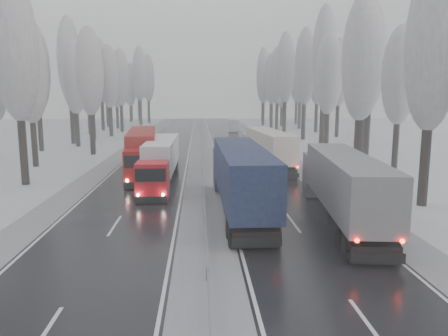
{
  "coord_description": "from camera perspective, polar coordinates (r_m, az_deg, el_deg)",
  "views": [
    {
      "loc": [
        -0.27,
        -12.85,
        7.52
      ],
      "look_at": [
        1.53,
        18.92,
        2.2
      ],
      "focal_mm": 35.0,
      "sensor_mm": 36.0,
      "label": 1
    }
  ],
  "objects": [
    {
      "name": "tree_35",
      "position": [
        116.02,
        9.5,
        11.46
      ],
      "size": [
        3.6,
        3.6,
        18.25
      ],
      "color": "black",
      "rests_on": "ground"
    },
    {
      "name": "tree_78",
      "position": [
        129.42,
        -11.15,
        11.56
      ],
      "size": [
        3.6,
        3.6,
        19.55
      ],
      "color": "black",
      "rests_on": "ground"
    },
    {
      "name": "truck_cream_box",
      "position": [
        45.78,
        5.59,
        2.89
      ],
      "size": [
        3.71,
        15.46,
        3.93
      ],
      "rotation": [
        0.0,
        0.0,
        0.09
      ],
      "color": "#A39B90",
      "rests_on": "ground"
    },
    {
      "name": "truck_blue_box",
      "position": [
        28.12,
        2.06,
        -0.74
      ],
      "size": [
        2.95,
        16.95,
        4.33
      ],
      "rotation": [
        0.0,
        0.0,
        0.02
      ],
      "color": "#1B2345",
      "rests_on": "ground"
    },
    {
      "name": "carriageway_left",
      "position": [
        43.78,
        -9.72,
        -0.52
      ],
      "size": [
        7.5,
        200.0,
        0.03
      ],
      "primitive_type": "cube",
      "color": "black",
      "rests_on": "ground"
    },
    {
      "name": "tree_71",
      "position": [
        98.4,
        -15.81,
        12.11
      ],
      "size": [
        3.6,
        3.6,
        19.61
      ],
      "color": "black",
      "rests_on": "ground"
    },
    {
      "name": "tree_31",
      "position": [
        101.24,
        9.96,
        11.87
      ],
      "size": [
        3.6,
        3.6,
        18.58
      ],
      "color": "black",
      "rests_on": "ground"
    },
    {
      "name": "truck_grey_tarp",
      "position": [
        27.03,
        15.08,
        -1.74
      ],
      "size": [
        4.17,
        16.23,
        4.13
      ],
      "rotation": [
        0.0,
        0.0,
        -0.1
      ],
      "color": "#4E4D53",
      "rests_on": "ground"
    },
    {
      "name": "tree_18",
      "position": [
        42.65,
        17.53,
        13.34
      ],
      "size": [
        3.6,
        3.6,
        16.58
      ],
      "color": "black",
      "rests_on": "ground"
    },
    {
      "name": "tree_20",
      "position": [
        51.4,
        17.86,
        11.97
      ],
      "size": [
        3.6,
        3.6,
        15.71
      ],
      "color": "black",
      "rests_on": "ground"
    },
    {
      "name": "tree_16",
      "position": [
        32.52,
        25.7,
        14.14
      ],
      "size": [
        3.6,
        3.6,
        16.53
      ],
      "color": "black",
      "rests_on": "ground"
    },
    {
      "name": "tree_67",
      "position": [
        81.58,
        -17.26,
        11.54
      ],
      "size": [
        3.6,
        3.6,
        17.09
      ],
      "color": "black",
      "rests_on": "ground"
    },
    {
      "name": "tree_74",
      "position": [
        113.26,
        -10.99,
        11.93
      ],
      "size": [
        3.6,
        3.6,
        19.68
      ],
      "color": "black",
      "rests_on": "ground"
    },
    {
      "name": "tree_19",
      "position": [
        48.38,
        21.99,
        11.06
      ],
      "size": [
        3.6,
        3.6,
        14.57
      ],
      "color": "black",
      "rests_on": "ground"
    },
    {
      "name": "ground",
      "position": [
        14.89,
        -1.87,
        -20.85
      ],
      "size": [
        260.0,
        260.0,
        0.0
      ],
      "primitive_type": "plane",
      "color": "silver",
      "rests_on": "ground"
    },
    {
      "name": "truck_red_red",
      "position": [
        43.01,
        -10.67,
        2.46
      ],
      "size": [
        3.98,
        16.02,
        4.07
      ],
      "rotation": [
        0.0,
        0.0,
        0.1
      ],
      "color": "#990B08",
      "rests_on": "ground"
    },
    {
      "name": "tree_24",
      "position": [
        66.64,
        12.99,
        14.13
      ],
      "size": [
        3.6,
        3.6,
        20.49
      ],
      "color": "black",
      "rests_on": "ground"
    },
    {
      "name": "tree_23",
      "position": [
        66.76,
        17.73,
        10.12
      ],
      "size": [
        3.6,
        3.6,
        13.55
      ],
      "color": "black",
      "rests_on": "ground"
    },
    {
      "name": "tree_58",
      "position": [
        40.41,
        -25.56,
        13.68
      ],
      "size": [
        3.6,
        3.6,
        17.21
      ],
      "color": "black",
      "rests_on": "ground"
    },
    {
      "name": "median_guardrail",
      "position": [
        43.39,
        -2.84,
        0.3
      ],
      "size": [
        0.12,
        200.0,
        0.76
      ],
      "color": "slate",
      "rests_on": "ground"
    },
    {
      "name": "shoulder_left",
      "position": [
        44.62,
        -16.05,
        -0.56
      ],
      "size": [
        2.4,
        200.0,
        0.04
      ],
      "primitive_type": "cube",
      "color": "#989AA0",
      "rests_on": "ground"
    },
    {
      "name": "tree_76",
      "position": [
        122.42,
        -9.9,
        11.43
      ],
      "size": [
        3.6,
        3.6,
        18.55
      ],
      "color": "black",
      "rests_on": "ground"
    },
    {
      "name": "shoulder_right",
      "position": [
        44.74,
        10.34,
        -0.32
      ],
      "size": [
        2.4,
        200.0,
        0.04
      ],
      "primitive_type": "cube",
      "color": "#989AA0",
      "rests_on": "ground"
    },
    {
      "name": "tree_38",
      "position": [
        131.02,
        5.2,
        11.23
      ],
      "size": [
        3.6,
        3.6,
        17.97
      ],
      "color": "black",
      "rests_on": "ground"
    },
    {
      "name": "tree_22",
      "position": [
        61.01,
        13.52,
        11.79
      ],
      "size": [
        3.6,
        3.6,
        15.86
      ],
      "color": "black",
      "rests_on": "ground"
    },
    {
      "name": "tree_21",
      "position": [
        56.05,
        18.65,
        13.59
      ],
      "size": [
        3.6,
        3.6,
        18.62
      ],
      "color": "black",
      "rests_on": "ground"
    },
    {
      "name": "tree_32",
      "position": [
        103.51,
        6.28,
        11.46
      ],
      "size": [
        3.6,
        3.6,
        17.33
      ],
      "color": "black",
      "rests_on": "ground"
    },
    {
      "name": "tree_79",
      "position": [
        133.72,
        -12.09,
        10.78
      ],
      "size": [
        3.6,
        3.6,
        17.07
      ],
      "color": "black",
      "rests_on": "ground"
    },
    {
      "name": "tree_33",
      "position": [
        107.95,
        7.58,
        10.33
      ],
      "size": [
        3.6,
        3.6,
        14.33
      ],
      "color": "black",
      "rests_on": "ground"
    },
    {
      "name": "tree_70",
      "position": [
        93.49,
        -13.4,
        11.39
      ],
      "size": [
        3.6,
        3.6,
        17.09
      ],
      "color": "black",
      "rests_on": "ground"
    },
    {
      "name": "tree_68",
      "position": [
        83.63,
        -14.78,
        11.39
      ],
      "size": [
        3.6,
        3.6,
        16.65
      ],
      "color": "black",
      "rests_on": "ground"
    },
    {
      "name": "tree_27",
      "position": [
        82.11,
        14.8,
        11.86
      ],
      "size": [
        3.6,
        3.6,
        17.62
      ],
      "color": "black",
      "rests_on": "ground"
    },
    {
      "name": "tree_64",
      "position": [
        68.03,
        -18.94,
        11.04
      ],
      "size": [
        3.6,
        3.6,
        15.42
      ],
      "color": "black",
      "rests_on": "ground"
    },
    {
      "name": "tree_28",
      "position": [
        86.56,
        8.03,
        12.79
      ],
      "size": [
        3.6,
        3.6,
        19.62
      ],
      "color": "black",
      "rests_on": "ground"
    },
    {
      "name": "median_slush",
      "position": [
        43.5,
        -2.83,
        -0.45
      ],
      "size": [
        3.0,
        200.0,
        0.04
      ],
      "primitive_type": "cube",
      "color": "#989AA0",
      "rests_on": "ground"
    },
    {
      "name": "tree_36",
      "position": [
        120.39,
        5.14,
        12.07
      ],
      "size": [
        3.6,
        3.6,
        20.23
      ],
      "color": "black",
      "rests_on": "ground"
    },
    {
      "name": "tree_39",
      "position": [
        135.38,
        6.14,
        10.68
      ],
      "size": [
        3.6,
        3.6,
        16.19
      ],
      "color": "black",
      "rests_on": "ground"
    },
    {
      "name": "tree_25",
      "position": [
        72.53,
        17.46,
        13.02
      ],
      "size": [
        3.6,
        3.6,
        19.44
      ],
      "color": "black",
      "rests_on": "ground"
    },
    {
      "name": "tree_62",
      "position": [
        58.27,
        -17.18,
        11.87
      ],
      "size": [
        3.6,
        3.6,
        16.04
      ],
      "color": "black",
      "rests_on": "ground"
    },
    {
      "name": "tree_72",
      "position": [
        103.11,
        -13.9,
        10.46
      ],
      "size": [
        3.6,
        3.6,
        15.11
      ],
      "color": "black",
      "rests_on": "ground"
    },
    {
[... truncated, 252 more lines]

